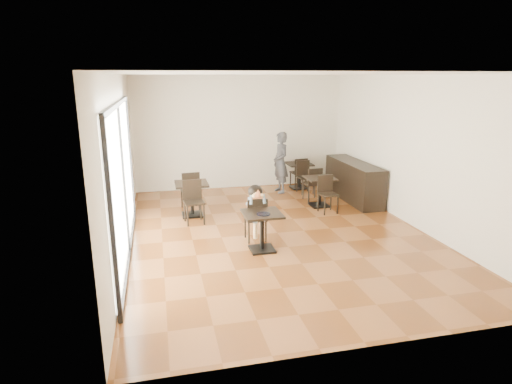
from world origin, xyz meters
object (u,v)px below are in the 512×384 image
object	(u,v)px
child_table	(262,232)
child_chair	(255,219)
cafe_table_left	(192,199)
chair_left_a	(190,190)
child	(255,213)
adult_patron	(281,163)
chair_left_b	(194,203)
cafe_table_mid	(320,192)
chair_back_a	(298,173)
chair_back_b	(305,177)
chair_mid_b	(328,195)
cafe_table_back	(299,176)
chair_mid_a	(312,184)

from	to	relation	value
child_table	child_chair	size ratio (longest dim) A/B	0.83
child_chair	cafe_table_left	bearing A→B (deg)	-59.44
child_table	chair_left_a	bearing A→B (deg)	110.29
child	adult_patron	bearing A→B (deg)	66.18
chair_left_b	chair_left_a	bearing A→B (deg)	84.47
child	cafe_table_mid	xyz separation A→B (m)	(2.09, 1.89, -0.19)
chair_back_a	child_chair	bearing A→B (deg)	53.58
chair_left_b	chair_back_a	size ratio (longest dim) A/B	1.07
child	chair_back_b	xyz separation A→B (m)	(2.16, 3.16, -0.11)
child_table	chair_left_a	size ratio (longest dim) A/B	0.78
chair_left_a	chair_back_b	size ratio (longest dim) A/B	1.07
cafe_table_mid	chair_mid_b	xyz separation A→B (m)	(0.00, -0.55, 0.07)
chair_back_b	chair_mid_b	bearing A→B (deg)	-98.91
chair_left_b	cafe_table_mid	bearing A→B (deg)	5.07
child_chair	child	size ratio (longest dim) A/B	0.79
chair_left_a	chair_left_b	size ratio (longest dim) A/B	1.00
cafe_table_back	chair_back_a	bearing A→B (deg)	90.00
cafe_table_left	chair_left_a	size ratio (longest dim) A/B	0.83
child_table	child	xyz separation A→B (m)	(0.00, 0.55, 0.19)
chair_mid_b	child_chair	bearing A→B (deg)	-152.55
cafe_table_mid	child_chair	bearing A→B (deg)	-137.87
chair_left_a	chair_left_b	xyz separation A→B (m)	(0.00, -1.10, 0.00)
chair_mid_a	chair_left_a	world-z (taller)	chair_left_a
cafe_table_back	chair_mid_b	bearing A→B (deg)	-91.72
chair_back_a	chair_back_b	world-z (taller)	same
child	chair_mid_b	distance (m)	2.48
child	cafe_table_mid	world-z (taller)	child
child	adult_patron	size ratio (longest dim) A/B	0.66
chair_left_b	adult_patron	bearing A→B (deg)	33.73
chair_back_b	chair_back_a	bearing A→B (deg)	83.33
child	chair_left_b	bearing A→B (deg)	130.08
child_table	chair_left_b	size ratio (longest dim) A/B	0.78
cafe_table_back	chair_left_a	world-z (taller)	chair_left_a
child	chair_mid_a	xyz separation A→B (m)	(2.09, 2.44, -0.12)
chair_left_a	child_table	bearing A→B (deg)	104.76
chair_mid_a	chair_left_b	bearing A→B (deg)	14.61
adult_patron	chair_left_a	size ratio (longest dim) A/B	1.78
chair_mid_a	chair_left_a	size ratio (longest dim) A/B	0.93
cafe_table_left	child	bearing A→B (deg)	-59.44
child_chair	chair_back_b	xyz separation A→B (m)	(2.16, 3.16, 0.00)
child_chair	chair_left_a	world-z (taller)	chair_left_a
chair_back_b	cafe_table_left	bearing A→B (deg)	-164.53
cafe_table_mid	chair_back_b	world-z (taller)	chair_back_b
child_table	chair_mid_b	size ratio (longest dim) A/B	0.83
child_chair	chair_back_a	distance (m)	4.35
child_chair	chair_left_a	distance (m)	2.63
cafe_table_back	chair_mid_b	xyz separation A→B (m)	(-0.07, -2.38, 0.07)
cafe_table_back	chair_left_a	size ratio (longest dim) A/B	0.78
adult_patron	chair_left_a	distance (m)	2.81
chair_back_a	chair_back_b	bearing A→B (deg)	83.33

